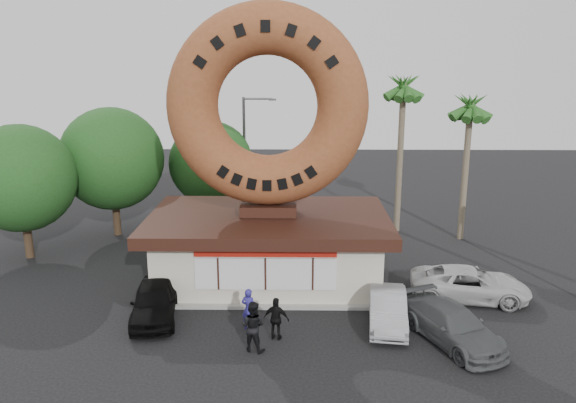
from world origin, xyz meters
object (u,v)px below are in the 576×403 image
(giant_donut, at_px, (268,106))
(car_white, at_px, (470,284))
(donut_shop, at_px, (269,245))
(street_lamp, at_px, (247,153))
(person_right, at_px, (276,319))
(car_silver, at_px, (388,309))
(person_center, at_px, (253,326))
(person_left, at_px, (249,309))
(car_grey, at_px, (453,325))
(car_black, at_px, (154,301))

(giant_donut, height_order, car_white, giant_donut)
(donut_shop, relative_size, street_lamp, 1.40)
(person_right, xyz_separation_m, car_silver, (4.42, 1.29, -0.17))
(giant_donut, height_order, person_center, giant_donut)
(person_left, distance_m, car_grey, 7.80)
(person_right, xyz_separation_m, car_black, (-5.06, 1.69, -0.10))
(donut_shop, distance_m, person_right, 5.90)
(person_left, relative_size, car_grey, 0.36)
(person_left, bearing_deg, person_right, 164.75)
(street_lamp, distance_m, person_center, 17.09)
(street_lamp, bearing_deg, car_grey, -60.42)
(person_left, distance_m, car_silver, 5.56)
(person_right, bearing_deg, car_silver, -150.55)
(car_white, bearing_deg, car_black, 107.36)
(giant_donut, height_order, person_right, giant_donut)
(street_lamp, bearing_deg, person_center, -84.59)
(car_black, bearing_deg, person_center, -39.54)
(giant_donut, relative_size, car_white, 1.75)
(person_center, height_order, car_silver, person_center)
(giant_donut, xyz_separation_m, person_center, (-0.28, -6.65, -7.35))
(person_center, relative_size, person_right, 1.14)
(person_center, height_order, car_grey, person_center)
(car_silver, bearing_deg, person_left, -167.95)
(car_white, bearing_deg, car_silver, 130.36)
(street_lamp, distance_m, car_silver, 16.49)
(car_white, bearing_deg, car_grey, 163.73)
(person_center, distance_m, person_right, 1.18)
(donut_shop, distance_m, giant_donut, 6.54)
(giant_donut, height_order, street_lamp, giant_donut)
(donut_shop, relative_size, person_left, 6.53)
(street_lamp, relative_size, car_white, 1.55)
(car_silver, bearing_deg, donut_shop, 144.72)
(street_lamp, height_order, car_black, street_lamp)
(car_grey, relative_size, car_white, 0.92)
(car_black, distance_m, car_grey, 11.83)
(person_left, height_order, car_black, person_left)
(person_left, bearing_deg, giant_donut, -76.13)
(donut_shop, xyz_separation_m, car_black, (-4.51, -4.10, -1.02))
(car_black, bearing_deg, street_lamp, 70.68)
(car_black, bearing_deg, giant_donut, 33.74)
(donut_shop, height_order, car_white, donut_shop)
(street_lamp, height_order, car_grey, street_lamp)
(car_silver, bearing_deg, giant_donut, 144.62)
(street_lamp, bearing_deg, person_right, -81.34)
(street_lamp, xyz_separation_m, car_grey, (9.04, -15.92, -3.79))
(car_grey, bearing_deg, giant_donut, 116.83)
(person_center, relative_size, car_silver, 0.47)
(person_left, bearing_deg, street_lamp, -64.84)
(car_grey, bearing_deg, car_silver, 123.94)
(street_lamp, bearing_deg, car_silver, -64.82)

